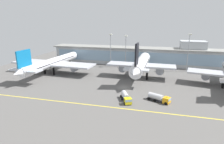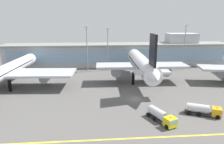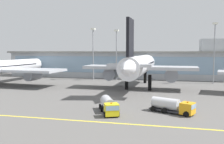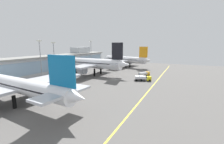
# 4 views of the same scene
# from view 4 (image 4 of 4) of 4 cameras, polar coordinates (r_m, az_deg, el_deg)

# --- Properties ---
(ground_plane) EXTENTS (180.00, 180.00, 0.00)m
(ground_plane) POSITION_cam_4_polar(r_m,az_deg,el_deg) (85.56, 1.10, -2.84)
(ground_plane) COLOR #5B5956
(taxiway_centreline_stripe) EXTENTS (144.00, 0.50, 0.01)m
(taxiway_centreline_stripe) POSITION_cam_4_polar(r_m,az_deg,el_deg) (79.11, 15.74, -4.31)
(taxiway_centreline_stripe) COLOR yellow
(taxiway_centreline_stripe) RESTS_ON ground
(terminal_building) EXTENTS (123.07, 14.00, 17.34)m
(terminal_building) POSITION_cam_4_polar(r_m,az_deg,el_deg) (115.43, -21.41, 3.17)
(terminal_building) COLOR #ADB2B7
(terminal_building) RESTS_ON ground
(airliner_near_left) EXTENTS (51.39, 58.89, 16.82)m
(airliner_near_left) POSITION_cam_4_polar(r_m,az_deg,el_deg) (59.19, -32.35, -4.29)
(airliner_near_left) COLOR black
(airliner_near_left) RESTS_ON ground
(airliner_near_right) EXTENTS (36.45, 48.53, 20.64)m
(airliner_near_right) POSITION_cam_4_polar(r_m,az_deg,el_deg) (97.59, -6.86, 3.23)
(airliner_near_right) COLOR black
(airliner_near_right) RESTS_ON ground
(airliner_far_right) EXTENTS (39.37, 47.98, 17.91)m
(airliner_far_right) POSITION_cam_4_polar(r_m,az_deg,el_deg) (133.03, 5.04, 4.67)
(airliner_far_right) COLOR black
(airliner_far_right) RESTS_ON ground
(fuel_tanker_truck) EXTENTS (5.91, 9.26, 2.90)m
(fuel_tanker_truck) POSITION_cam_4_polar(r_m,az_deg,el_deg) (83.58, 11.76, -2.31)
(fuel_tanker_truck) COLOR black
(fuel_tanker_truck) RESTS_ON ground
(baggage_tug_near) EXTENTS (9.23, 6.02, 2.90)m
(baggage_tug_near) POSITION_cam_4_polar(r_m,az_deg,el_deg) (96.12, 12.05, -0.69)
(baggage_tug_near) COLOR black
(baggage_tug_near) RESTS_ON ground
(apron_light_mast_west) EXTENTS (1.80, 1.80, 21.89)m
(apron_light_mast_west) POSITION_cam_4_polar(r_m,az_deg,el_deg) (94.54, -25.52, 6.30)
(apron_light_mast_west) COLOR gray
(apron_light_mast_west) RESTS_ON ground
(apron_light_mast_centre) EXTENTS (1.80, 1.80, 22.84)m
(apron_light_mast_centre) POSITION_cam_4_polar(r_m,az_deg,el_deg) (129.01, -7.94, 8.21)
(apron_light_mast_centre) COLOR gray
(apron_light_mast_centre) RESTS_ON ground
(apron_light_mast_east) EXTENTS (1.80, 1.80, 21.07)m
(apron_light_mast_east) POSITION_cam_4_polar(r_m,az_deg,el_deg) (101.34, -21.08, 6.55)
(apron_light_mast_east) COLOR gray
(apron_light_mast_east) RESTS_ON ground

